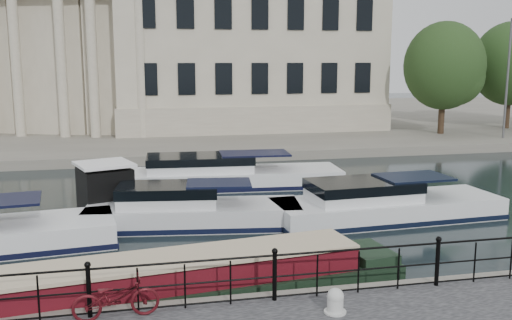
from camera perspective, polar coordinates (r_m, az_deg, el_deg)
The scene contains 9 objects.
ground_plane at distance 15.45m, azimuth -0.24°, elevation -12.39°, with size 160.00×160.00×0.00m, color black.
far_bank at distance 53.34m, azimuth -9.04°, elevation 3.86°, with size 120.00×42.00×0.55m, color #6B665B.
railing at distance 12.97m, azimuth 1.88°, elevation -11.18°, with size 24.14×0.14×1.22m.
civic_building at distance 48.72m, azimuth -10.15°, elevation 11.23°, with size 53.55×31.84×16.85m.
bicycle at distance 12.51m, azimuth -13.82°, elevation -13.18°, with size 0.62×1.79×0.94m, color #440C11.
mooring_bollard at distance 12.63m, azimuth 7.94°, elevation -13.81°, with size 0.48×0.48×0.54m.
narrowboat at distance 14.28m, azimuth -11.06°, elevation -12.93°, with size 13.59×3.55×1.50m.
harbour_hut at distance 22.16m, azimuth -14.83°, elevation -3.18°, with size 3.18×2.90×2.16m.
cabin_cruisers at distance 21.90m, azimuth -6.18°, elevation -4.64°, with size 24.06×11.01×1.99m.
Camera 1 is at (-2.98, -13.96, 5.89)m, focal length 40.00 mm.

